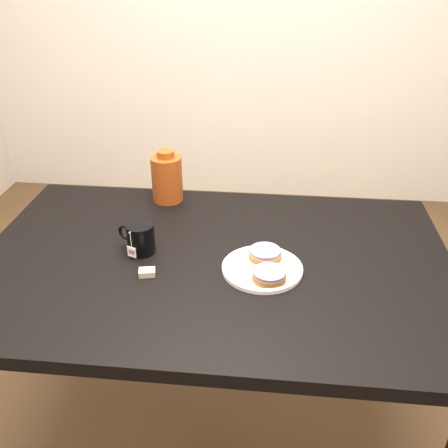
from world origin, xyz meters
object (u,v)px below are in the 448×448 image
Objects in this scene: table at (214,282)px; bagel_back at (265,254)px; bagel_front at (269,275)px; teabag_pouch at (147,272)px; plate at (262,268)px; mug at (140,238)px; bagel_package at (167,178)px.

table is 0.19m from bagel_back.
bagel_front is 0.34m from teabag_pouch.
plate is 5.10× the size of teabag_pouch.
mug is (-0.22, 0.02, 0.13)m from table.
bagel_back is at bearing 17.94° from teabag_pouch.
bagel_back is 3.05× the size of teabag_pouch.
bagel_front is at bearing -0.12° from teabag_pouch.
bagel_package is at bearing 110.83° from mug.
bagel_front is 0.60× the size of bagel_package.
mug is at bearing 111.39° from teabag_pouch.
bagel_back is at bearing 20.34° from mug.
mug is at bearing 162.73° from bagel_front.
plate is 1.73× the size of mug.
bagel_back is 0.34m from teabag_pouch.
bagel_back reaches higher than table.
bagel_front reaches higher than table.
teabag_pouch is at bearing -46.06° from mug.
bagel_package is (0.01, 0.35, 0.04)m from mug.
mug is at bearing -91.72° from bagel_package.
bagel_back reaches higher than plate.
mug is (-0.37, 0.01, 0.02)m from bagel_back.
teabag_pouch reaches higher than plate.
plate is 0.33m from teabag_pouch.
bagel_front is at bearing -51.41° from bagel_package.
mug is 2.95× the size of teabag_pouch.
mug is (-0.39, 0.12, 0.02)m from bagel_front.
plate is at bearing -96.36° from bagel_back.
mug is 0.71× the size of bagel_package.
bagel_back is 0.52m from bagel_package.
mug is (-0.37, 0.06, 0.04)m from plate.
bagel_package reaches higher than mug.
plate reaches higher than table.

